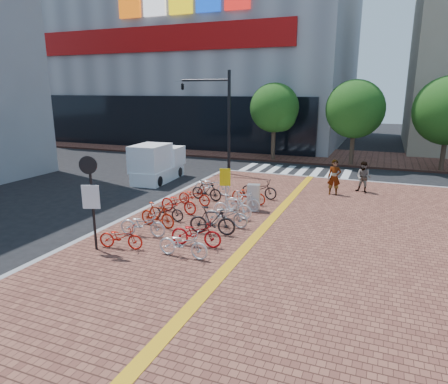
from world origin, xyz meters
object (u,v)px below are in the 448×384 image
at_px(bike_2, 157,215).
at_px(pedestrian_b, 364,177).
at_px(bike_4, 179,202).
at_px(pedestrian_a, 334,177).
at_px(bike_7, 212,185).
at_px(bike_12, 232,207).
at_px(bike_15, 259,189).
at_px(bike_8, 183,244).
at_px(bike_5, 194,196).
at_px(bike_6, 206,190).
at_px(box_truck, 157,163).
at_px(bike_3, 166,210).
at_px(bike_9, 196,233).
at_px(bike_11, 226,215).
at_px(bike_0, 121,237).
at_px(bike_10, 212,221).
at_px(traffic_light_pole, 207,103).
at_px(yellow_sign, 225,181).
at_px(bike_13, 243,201).
at_px(bike_14, 249,194).
at_px(bike_1, 143,224).
at_px(notice_sign, 91,192).

height_order(bike_2, pedestrian_b, pedestrian_b).
relative_size(bike_4, pedestrian_a, 1.01).
bearing_deg(bike_7, bike_12, -150.43).
relative_size(bike_7, bike_15, 1.03).
xyz_separation_m(bike_8, pedestrian_a, (3.57, 10.30, 0.46)).
bearing_deg(bike_12, bike_5, 62.00).
relative_size(bike_6, box_truck, 0.40).
bearing_deg(bike_2, bike_3, 14.31).
bearing_deg(bike_9, bike_11, -11.89).
xyz_separation_m(bike_0, bike_5, (-0.03, 5.87, 0.02)).
distance_m(bike_9, box_truck, 11.63).
xyz_separation_m(bike_10, traffic_light_pole, (-5.09, 10.88, 4.01)).
relative_size(bike_3, traffic_light_pole, 0.25).
relative_size(bike_7, bike_12, 1.11).
relative_size(bike_15, traffic_light_pole, 0.28).
bearing_deg(bike_5, bike_10, -141.53).
relative_size(bike_6, bike_15, 0.89).
relative_size(bike_0, yellow_sign, 0.86).
bearing_deg(bike_13, bike_7, 43.45).
height_order(bike_8, traffic_light_pole, traffic_light_pole).
bearing_deg(bike_11, bike_4, 70.28).
relative_size(bike_8, bike_10, 0.99).
distance_m(bike_3, bike_8, 4.05).
bearing_deg(bike_14, yellow_sign, 149.60).
xyz_separation_m(bike_5, pedestrian_b, (7.40, 5.63, 0.39)).
distance_m(bike_14, box_truck, 7.85).
height_order(bike_1, bike_14, bike_1).
relative_size(pedestrian_b, yellow_sign, 0.89).
xyz_separation_m(bike_13, bike_14, (-0.16, 1.29, -0.01)).
distance_m(bike_12, bike_14, 2.47).
height_order(bike_2, bike_9, bike_2).
distance_m(bike_8, bike_9, 1.04).
bearing_deg(bike_7, bike_6, -176.86).
bearing_deg(bike_1, bike_9, -102.53).
distance_m(yellow_sign, traffic_light_pole, 9.08).
relative_size(bike_1, bike_4, 0.96).
bearing_deg(bike_12, yellow_sign, 31.67).
bearing_deg(bike_3, pedestrian_a, -41.14).
bearing_deg(bike_15, bike_6, 122.70).
xyz_separation_m(bike_4, notice_sign, (-0.65, -4.88, 1.59)).
relative_size(bike_2, bike_13, 1.04).
height_order(bike_11, pedestrian_b, pedestrian_b).
relative_size(pedestrian_b, traffic_light_pole, 0.25).
height_order(bike_3, bike_11, bike_11).
distance_m(bike_5, bike_12, 2.77).
bearing_deg(bike_1, bike_8, -125.77).
bearing_deg(bike_3, pedestrian_b, -43.15).
relative_size(bike_9, bike_10, 1.03).
relative_size(bike_0, bike_3, 0.99).
xyz_separation_m(bike_3, bike_14, (2.44, 3.72, 0.04)).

